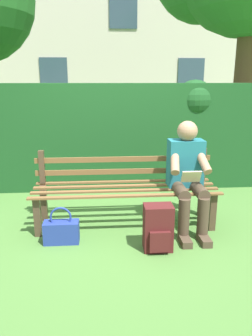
# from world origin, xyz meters

# --- Properties ---
(ground) EXTENTS (60.00, 60.00, 0.00)m
(ground) POSITION_xyz_m (0.00, 0.00, 0.00)
(ground) COLOR #477533
(park_bench) EXTENTS (2.03, 0.55, 0.83)m
(park_bench) POSITION_xyz_m (0.00, -0.07, 0.43)
(park_bench) COLOR #4C3828
(park_bench) RESTS_ON ground
(person_seated) EXTENTS (0.44, 0.73, 1.18)m
(person_seated) POSITION_xyz_m (-0.67, 0.10, 0.63)
(person_seated) COLOR #1E6672
(person_seated) RESTS_ON ground
(hedge_backdrop) EXTENTS (4.71, 0.70, 1.61)m
(hedge_backdrop) POSITION_xyz_m (0.26, -1.50, 0.81)
(hedge_backdrop) COLOR #19471E
(hedge_backdrop) RESTS_ON ground
(building_facade) EXTENTS (9.21, 2.78, 6.14)m
(building_facade) POSITION_xyz_m (-0.51, -9.15, 3.07)
(building_facade) COLOR beige
(building_facade) RESTS_ON ground
(backpack) EXTENTS (0.28, 0.26, 0.46)m
(backpack) POSITION_xyz_m (-0.27, 0.57, 0.22)
(backpack) COLOR #4C1919
(backpack) RESTS_ON ground
(handbag) EXTENTS (0.35, 0.15, 0.39)m
(handbag) POSITION_xyz_m (0.67, 0.36, 0.13)
(handbag) COLOR navy
(handbag) RESTS_ON ground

